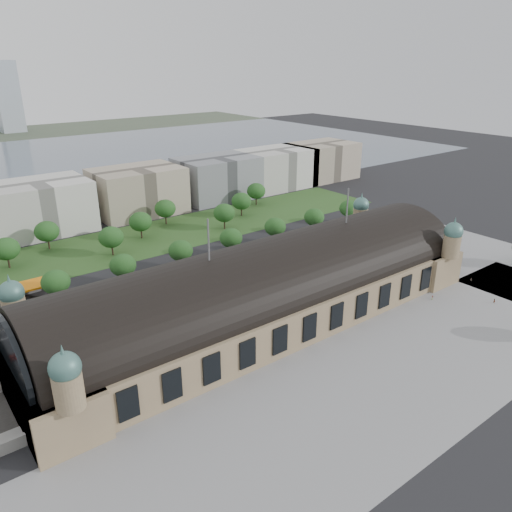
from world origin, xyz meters
TOP-DOWN VIEW (x-y plane):
  - ground at (0.00, 0.00)m, footprint 900.00×900.00m
  - station at (0.00, 0.00)m, footprint 150.00×48.40m
  - plaza_south at (10.00, -44.00)m, footprint 190.00×48.00m
  - plaza_east at (103.00, 0.00)m, footprint 56.00×100.00m
  - road_slab at (-20.00, 38.00)m, footprint 260.00×26.00m
  - grass_belt at (-15.00, 93.00)m, footprint 300.00×45.00m
  - petrol_station at (-53.91, 65.28)m, footprint 14.00×13.00m
  - lake at (0.00, 298.00)m, footprint 700.00×320.00m
  - far_tower_right at (45.00, 508.00)m, footprint 24.00×24.00m
  - office_3 at (-30.00, 133.00)m, footprint 45.00×32.00m
  - office_4 at (20.00, 133.00)m, footprint 45.00×32.00m
  - office_5 at (70.00, 133.00)m, footprint 45.00×32.00m
  - office_6 at (115.00, 133.00)m, footprint 45.00×32.00m
  - office_7 at (155.00, 133.00)m, footprint 45.00×32.00m
  - tree_row_3 at (-48.00, 53.00)m, footprint 9.60×9.60m
  - tree_row_4 at (-24.00, 53.00)m, footprint 9.60×9.60m
  - tree_row_5 at (0.00, 53.00)m, footprint 9.60×9.60m
  - tree_row_6 at (24.00, 53.00)m, footprint 9.60×9.60m
  - tree_row_7 at (48.00, 53.00)m, footprint 9.60×9.60m
  - tree_row_8 at (72.00, 53.00)m, footprint 9.60×9.60m
  - tree_row_9 at (96.00, 53.00)m, footprint 9.60×9.60m
  - tree_belt_4 at (-54.00, 95.00)m, footprint 10.40×10.40m
  - tree_belt_5 at (-35.00, 107.00)m, footprint 10.40×10.40m
  - tree_belt_6 at (-16.00, 83.00)m, footprint 10.40×10.40m
  - tree_belt_7 at (3.00, 95.00)m, footprint 10.40×10.40m
  - tree_belt_8 at (22.00, 107.00)m, footprint 10.40×10.40m
  - tree_belt_9 at (41.00, 83.00)m, footprint 10.40×10.40m
  - tree_belt_10 at (60.00, 95.00)m, footprint 10.40×10.40m
  - tree_belt_11 at (79.00, 107.00)m, footprint 10.40×10.40m
  - traffic_car_2 at (-53.07, 32.50)m, footprint 6.06×3.01m
  - traffic_car_3 at (-16.67, 42.19)m, footprint 5.84×2.68m
  - traffic_car_4 at (2.50, 27.15)m, footprint 4.43×2.17m
  - traffic_car_5 at (28.36, 37.56)m, footprint 4.67×1.86m
  - traffic_car_6 at (83.94, 29.06)m, footprint 5.26×2.86m
  - parked_car_0 at (-59.64, 24.30)m, footprint 4.05×3.00m
  - parked_car_2 at (-44.75, 25.00)m, footprint 6.01×4.05m
  - parked_car_3 at (-35.87, 25.00)m, footprint 4.04×3.62m
  - parked_car_4 at (-31.69, 21.00)m, footprint 5.07×4.42m
  - parked_car_5 at (-18.65, 24.29)m, footprint 5.73×4.71m
  - parked_car_6 at (-18.01, 25.00)m, footprint 4.79×3.42m
  - bus_west at (1.25, 27.00)m, footprint 12.07×3.51m
  - bus_mid at (5.30, 32.00)m, footprint 13.15×3.44m
  - bus_east at (31.01, 32.00)m, footprint 13.41×3.38m
  - pedestrian_0 at (54.54, -24.08)m, footprint 0.86×0.68m
  - pedestrian_1 at (68.83, -38.51)m, footprint 0.55×0.70m
  - pedestrian_2 at (79.00, -24.00)m, footprint 0.91×0.88m

SIDE VIEW (x-z plane):
  - ground at x=0.00m, z-range 0.00..0.00m
  - plaza_south at x=10.00m, z-range -0.06..0.06m
  - plaza_east at x=103.00m, z-range -0.06..0.06m
  - road_slab at x=-20.00m, z-range -0.05..0.05m
  - grass_belt at x=-15.00m, z-range -0.05..0.05m
  - lake at x=0.00m, z-range -0.04..0.04m
  - parked_car_0 at x=-59.64m, z-range 0.00..1.27m
  - parked_car_6 at x=-18.01m, z-range 0.00..1.29m
  - parked_car_3 at x=-35.87m, z-range 0.00..1.33m
  - traffic_car_6 at x=83.94m, z-range 0.00..1.40m
  - parked_car_5 at x=-18.65m, z-range 0.00..1.45m
  - traffic_car_4 at x=2.50m, z-range 0.00..1.45m
  - traffic_car_5 at x=28.36m, z-range 0.00..1.51m
  - pedestrian_0 at x=54.54m, z-range 0.00..1.55m
  - parked_car_2 at x=-44.75m, z-range 0.00..1.62m
  - traffic_car_2 at x=-53.07m, z-range 0.00..1.65m
  - parked_car_4 at x=-31.69m, z-range 0.00..1.66m
  - traffic_car_3 at x=-16.67m, z-range 0.00..1.66m
  - pedestrian_2 at x=79.00m, z-range 0.00..1.66m
  - pedestrian_1 at x=68.83m, z-range 0.00..1.71m
  - bus_west at x=1.25m, z-range 0.00..3.32m
  - bus_mid at x=5.30m, z-range 0.00..3.64m
  - bus_east at x=31.01m, z-range 0.00..3.72m
  - petrol_station at x=-53.91m, z-range 0.42..5.47m
  - tree_row_3 at x=-48.00m, z-range 1.67..13.19m
  - tree_row_4 at x=-24.00m, z-range 1.67..13.19m
  - tree_row_5 at x=0.00m, z-range 1.67..13.19m
  - tree_row_6 at x=24.00m, z-range 1.67..13.19m
  - tree_row_7 at x=48.00m, z-range 1.67..13.19m
  - tree_row_8 at x=72.00m, z-range 1.67..13.19m
  - tree_row_9 at x=96.00m, z-range 1.67..13.19m
  - tree_belt_4 at x=-54.00m, z-range 1.81..14.29m
  - tree_belt_5 at x=-35.00m, z-range 1.81..14.29m
  - tree_belt_6 at x=-16.00m, z-range 1.81..14.29m
  - tree_belt_7 at x=3.00m, z-range 1.81..14.29m
  - tree_belt_8 at x=22.00m, z-range 1.81..14.29m
  - tree_belt_9 at x=41.00m, z-range 1.81..14.29m
  - tree_belt_10 at x=60.00m, z-range 1.81..14.29m
  - tree_belt_11 at x=79.00m, z-range 1.81..14.29m
  - station at x=0.00m, z-range -11.87..32.43m
  - office_3 at x=-30.00m, z-range 0.00..24.00m
  - office_4 at x=20.00m, z-range 0.00..24.00m
  - office_5 at x=70.00m, z-range 0.00..24.00m
  - office_6 at x=115.00m, z-range 0.00..24.00m
  - office_7 at x=155.00m, z-range 0.00..24.00m
  - far_tower_right at x=45.00m, z-range 0.00..75.00m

